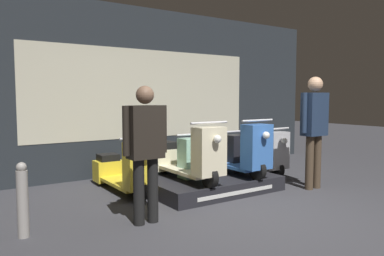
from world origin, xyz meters
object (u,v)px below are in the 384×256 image
(scooter_backrow_3, at_px, (255,155))
(person_right_browsing, at_px, (314,123))
(scooter_display_left, at_px, (187,157))
(scooter_backrow_1, at_px, (175,164))
(scooter_backrow_0, at_px, (124,170))
(street_bollard, at_px, (23,200))
(scooter_backrow_2, at_px, (218,159))
(person_left_browsing, at_px, (145,144))
(scooter_display_right, at_px, (233,152))

(scooter_backrow_3, bearing_deg, person_right_browsing, -94.88)
(scooter_display_left, height_order, scooter_backrow_1, scooter_display_left)
(scooter_backrow_0, xyz_separation_m, street_bollard, (-1.66, -1.15, 0.05))
(scooter_display_left, bearing_deg, street_bollard, -168.58)
(scooter_backrow_0, xyz_separation_m, scooter_backrow_3, (2.77, 0.00, 0.00))
(scooter_backrow_2, relative_size, scooter_backrow_3, 1.00)
(scooter_display_left, height_order, person_left_browsing, person_left_browsing)
(scooter_backrow_1, relative_size, person_right_browsing, 0.92)
(scooter_display_left, relative_size, scooter_backrow_2, 1.00)
(scooter_backrow_1, relative_size, scooter_backrow_3, 1.00)
(scooter_backrow_1, bearing_deg, scooter_display_left, -105.74)
(street_bollard, bearing_deg, scooter_backrow_2, 18.19)
(scooter_backrow_1, height_order, scooter_backrow_3, same)
(scooter_backrow_0, height_order, scooter_backrow_2, same)
(scooter_display_right, xyz_separation_m, scooter_backrow_2, (0.21, 0.67, -0.23))
(scooter_display_right, relative_size, person_right_browsing, 0.92)
(scooter_backrow_1, distance_m, street_bollard, 2.82)
(scooter_backrow_3, bearing_deg, scooter_backrow_2, 180.00)
(scooter_display_right, distance_m, person_left_browsing, 2.20)
(scooter_backrow_2, height_order, person_left_browsing, person_left_browsing)
(scooter_display_right, distance_m, street_bollard, 3.33)
(scooter_backrow_1, height_order, scooter_backrow_2, same)
(person_left_browsing, bearing_deg, scooter_display_right, 21.86)
(scooter_display_right, bearing_deg, scooter_backrow_1, 137.02)
(scooter_display_left, xyz_separation_m, scooter_display_right, (0.90, 0.00, 0.00))
(person_right_browsing, bearing_deg, scooter_backrow_3, 85.12)
(scooter_display_right, height_order, person_left_browsing, person_left_browsing)
(scooter_display_left, bearing_deg, scooter_backrow_2, 31.01)
(person_right_browsing, bearing_deg, scooter_backrow_1, 139.38)
(scooter_backrow_2, distance_m, person_right_browsing, 1.82)
(person_left_browsing, relative_size, person_right_browsing, 0.89)
(person_right_browsing, bearing_deg, street_bollard, 175.68)
(street_bollard, bearing_deg, scooter_display_left, 11.42)
(scooter_display_right, relative_size, person_left_browsing, 1.03)
(scooter_display_left, bearing_deg, scooter_backrow_3, 18.18)
(scooter_backrow_3, height_order, street_bollard, scooter_backrow_3)
(person_left_browsing, height_order, street_bollard, person_left_browsing)
(scooter_backrow_1, bearing_deg, street_bollard, -155.95)
(person_right_browsing, bearing_deg, person_left_browsing, 180.00)
(scooter_display_left, xyz_separation_m, person_left_browsing, (-1.11, -0.81, 0.36))
(scooter_backrow_0, bearing_deg, scooter_backrow_1, 0.00)
(scooter_backrow_3, height_order, person_right_browsing, person_right_browsing)
(person_left_browsing, bearing_deg, scooter_backrow_3, 25.16)
(scooter_display_right, relative_size, street_bollard, 2.06)
(scooter_backrow_2, bearing_deg, person_right_browsing, -61.62)
(scooter_display_right, xyz_separation_m, scooter_backrow_0, (-1.64, 0.67, -0.23))
(scooter_backrow_1, distance_m, scooter_backrow_3, 1.85)
(scooter_backrow_2, xyz_separation_m, street_bollard, (-3.50, -1.15, 0.05))
(person_left_browsing, bearing_deg, scooter_backrow_0, 75.81)
(person_right_browsing, relative_size, street_bollard, 2.24)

